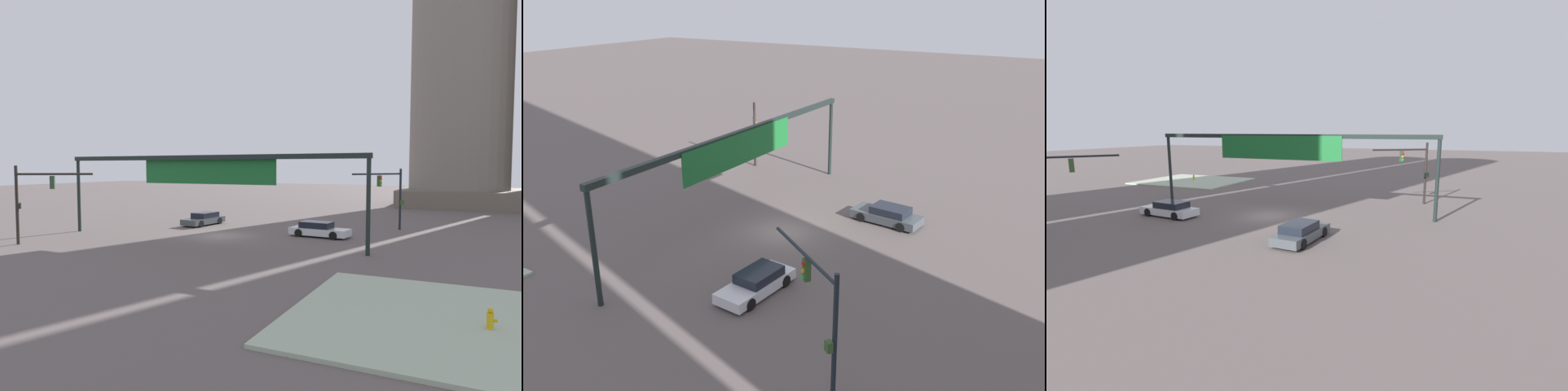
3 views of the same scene
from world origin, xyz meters
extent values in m
plane|color=#5D5250|center=(0.00, 0.00, 0.00)|extent=(221.17, 221.17, 0.00)
cube|color=#A4B39A|center=(18.69, -14.02, 0.07)|extent=(13.06, 10.34, 0.15)
cylinder|color=black|center=(10.90, 7.74, 4.98)|extent=(3.32, 4.59, 0.15)
cube|color=#2F5025|center=(11.04, 7.94, 4.38)|extent=(0.40, 0.41, 0.95)
cylinder|color=red|center=(11.17, 7.84, 4.67)|extent=(0.16, 0.20, 0.20)
cylinder|color=orange|center=(11.17, 7.84, 4.37)|extent=(0.16, 0.20, 0.20)
cylinder|color=green|center=(11.17, 7.84, 4.07)|extent=(0.16, 0.20, 0.20)
cylinder|color=black|center=(-11.15, -9.82, 2.84)|extent=(0.22, 0.22, 5.68)
cylinder|color=black|center=(-8.98, -8.33, 5.06)|extent=(4.42, 3.10, 0.16)
cube|color=#2B452F|center=(-9.13, -8.43, 4.46)|extent=(0.41, 0.40, 0.95)
cylinder|color=red|center=(-9.22, -8.30, 4.75)|extent=(0.20, 0.16, 0.20)
cylinder|color=orange|center=(-9.22, -8.30, 4.45)|extent=(0.20, 0.16, 0.20)
cylinder|color=green|center=(-9.22, -8.30, 4.15)|extent=(0.20, 0.16, 0.20)
cube|color=#2B452F|center=(-11.29, -9.61, 2.77)|extent=(0.38, 0.37, 0.44)
cylinder|color=black|center=(-12.47, -3.06, 3.05)|extent=(0.28, 0.28, 6.11)
cylinder|color=black|center=(12.47, -3.06, 3.05)|extent=(0.28, 0.28, 6.11)
cube|color=black|center=(0.00, -3.06, 6.28)|extent=(25.33, 0.35, 0.35)
cube|color=#18672B|center=(0.44, -2.84, 5.32)|extent=(11.27, 0.08, 2.02)
cube|color=#41474B|center=(-5.03, 5.10, 0.44)|extent=(2.24, 4.84, 0.55)
cube|color=black|center=(-5.00, 5.38, 0.96)|extent=(1.82, 2.57, 0.50)
cylinder|color=black|center=(-4.30, 3.58, 0.32)|extent=(0.28, 0.66, 0.64)
cylinder|color=black|center=(-6.01, 3.73, 0.32)|extent=(0.28, 0.66, 0.64)
cylinder|color=black|center=(-4.05, 6.48, 0.32)|extent=(0.28, 0.66, 0.64)
cylinder|color=black|center=(-5.75, 6.63, 0.32)|extent=(0.28, 0.66, 0.64)
cube|color=silver|center=(7.37, 2.89, 0.44)|extent=(4.86, 2.17, 0.55)
cube|color=black|center=(7.09, 2.92, 0.96)|extent=(2.58, 1.77, 0.50)
cylinder|color=black|center=(8.90, 3.60, 0.32)|extent=(0.66, 0.27, 0.64)
cylinder|color=black|center=(8.76, 1.94, 0.32)|extent=(0.66, 0.27, 0.64)
cylinder|color=black|center=(5.99, 3.84, 0.32)|extent=(0.66, 0.27, 0.64)
cylinder|color=black|center=(5.85, 2.19, 0.32)|extent=(0.66, 0.27, 0.64)
cylinder|color=gold|center=(19.00, -14.49, 0.43)|extent=(0.22, 0.22, 0.55)
sphere|color=#C29805|center=(19.00, -14.49, 0.77)|extent=(0.18, 0.18, 0.18)
cylinder|color=#C29805|center=(19.16, -14.49, 0.45)|extent=(0.12, 0.10, 0.10)
camera|label=1|loc=(18.39, -30.98, 5.56)|focal=30.74mm
camera|label=2|loc=(28.71, 17.76, 15.01)|focal=39.01mm
camera|label=3|loc=(-13.52, 25.27, 6.78)|focal=25.19mm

